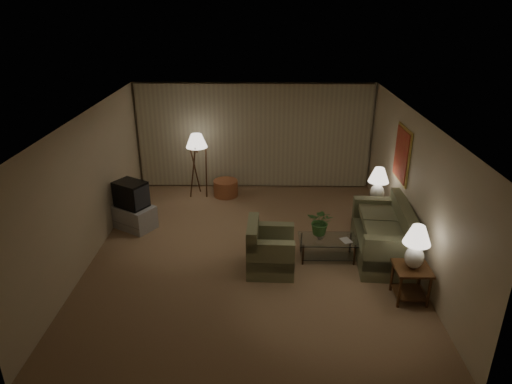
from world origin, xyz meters
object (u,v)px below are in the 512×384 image
at_px(side_table_near, 411,277).
at_px(ottoman, 226,188).
at_px(side_table_far, 375,209).
at_px(table_lamp_near, 416,243).
at_px(armchair, 271,251).
at_px(floor_lamp, 198,164).
at_px(vase, 320,236).
at_px(sofa, 382,237).
at_px(table_lamp_far, 378,182).
at_px(tv_cabinet, 134,217).
at_px(crt_tv, 131,194).
at_px(coffee_table, 327,245).

bearing_deg(side_table_near, ottoman, 128.43).
height_order(side_table_far, table_lamp_near, table_lamp_near).
height_order(armchair, side_table_far, armchair).
relative_size(armchair, floor_lamp, 0.59).
relative_size(ottoman, vase, 4.35).
xyz_separation_m(side_table_near, ottoman, (-3.35, 4.22, -0.21)).
height_order(table_lamp_near, ottoman, table_lamp_near).
xyz_separation_m(sofa, table_lamp_near, (0.15, -1.35, 0.62)).
bearing_deg(table_lamp_near, table_lamp_far, 90.00).
bearing_deg(side_table_far, ottoman, 154.18).
bearing_deg(vase, table_lamp_far, 45.25).
xyz_separation_m(side_table_near, vase, (-1.34, 1.25, 0.07)).
distance_m(side_table_far, table_lamp_far, 0.64).
bearing_deg(table_lamp_far, side_table_near, -90.00).
distance_m(side_table_near, tv_cabinet, 5.76).
height_order(tv_cabinet, crt_tv, crt_tv).
bearing_deg(sofa, side_table_near, 10.74).
distance_m(sofa, crt_tv, 5.19).
relative_size(table_lamp_far, tv_cabinet, 0.71).
xyz_separation_m(tv_cabinet, vase, (3.86, -1.22, 0.23)).
distance_m(coffee_table, ottoman, 3.67).
bearing_deg(sofa, floor_lamp, -122.25).
xyz_separation_m(table_lamp_near, crt_tv, (-5.20, 2.47, -0.27)).
height_order(sofa, crt_tv, crt_tv).
xyz_separation_m(armchair, side_table_near, (2.27, -0.85, 0.04)).
xyz_separation_m(ottoman, vase, (2.01, -2.97, 0.28)).
xyz_separation_m(coffee_table, tv_cabinet, (-4.01, 1.22, -0.03)).
height_order(side_table_near, table_lamp_near, table_lamp_near).
height_order(sofa, tv_cabinet, sofa).
distance_m(armchair, side_table_far, 2.86).
xyz_separation_m(tv_cabinet, floor_lamp, (1.18, 1.76, 0.58)).
bearing_deg(tv_cabinet, coffee_table, 14.30).
relative_size(coffee_table, floor_lamp, 0.69).
height_order(table_lamp_far, crt_tv, table_lamp_far).
relative_size(side_table_near, table_lamp_far, 0.80).
height_order(coffee_table, vase, vase).
height_order(table_lamp_near, coffee_table, table_lamp_near).
bearing_deg(vase, side_table_far, 45.25).
distance_m(armchair, vase, 1.02).
height_order(tv_cabinet, vase, vase).
xyz_separation_m(coffee_table, floor_lamp, (-2.83, 2.98, 0.56)).
bearing_deg(side_table_near, table_lamp_far, 90.00).
bearing_deg(armchair, coffee_table, -67.92).
relative_size(sofa, side_table_near, 3.37).
bearing_deg(floor_lamp, armchair, -62.52).
height_order(coffee_table, tv_cabinet, tv_cabinet).
distance_m(table_lamp_far, ottoman, 3.81).
bearing_deg(armchair, side_table_near, -108.72).
relative_size(side_table_near, table_lamp_near, 0.80).
xyz_separation_m(sofa, side_table_far, (0.15, 1.25, -0.01)).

